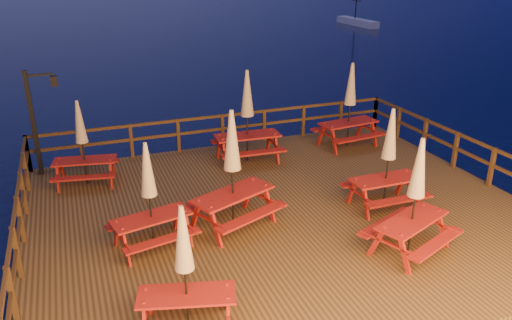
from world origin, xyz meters
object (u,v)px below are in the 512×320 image
(picnic_table_1, at_px, (82,142))
(sailboat, at_px, (357,22))
(picnic_table_0, at_px, (350,104))
(picnic_table_2, at_px, (185,268))
(lamp_post, at_px, (38,113))

(picnic_table_1, bearing_deg, sailboat, 59.02)
(picnic_table_0, xyz_separation_m, picnic_table_2, (-7.02, -6.73, -0.24))
(sailboat, xyz_separation_m, picnic_table_2, (-26.22, -37.23, 1.28))
(lamp_post, height_order, sailboat, sailboat)
(sailboat, bearing_deg, lamp_post, -134.36)
(picnic_table_0, height_order, picnic_table_1, picnic_table_0)
(lamp_post, height_order, picnic_table_0, lamp_post)
(lamp_post, bearing_deg, picnic_table_1, -48.73)
(sailboat, relative_size, picnic_table_1, 3.91)
(picnic_table_0, distance_m, picnic_table_2, 9.73)
(picnic_table_2, bearing_deg, picnic_table_0, 59.76)
(sailboat, bearing_deg, picnic_table_1, -132.19)
(sailboat, distance_m, picnic_table_0, 36.07)
(lamp_post, bearing_deg, picnic_table_2, -74.10)
(lamp_post, distance_m, sailboat, 40.95)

